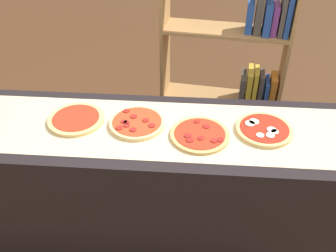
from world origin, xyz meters
TOP-DOWN VIEW (x-y plane):
  - ground_plane at (0.00, 0.00)m, footprint 12.00×12.00m
  - counter at (0.00, 0.00)m, footprint 2.38×0.59m
  - parchment_paper at (0.00, 0.00)m, footprint 2.06×0.46m
  - pizza_plain_0 at (-0.45, 0.03)m, footprint 0.27×0.27m
  - pizza_pepperoni_1 at (-0.15, 0.02)m, footprint 0.27×0.27m
  - pizza_pepperoni_2 at (0.15, -0.04)m, footprint 0.28×0.28m
  - pizza_mozzarella_3 at (0.45, 0.02)m, footprint 0.27×0.27m
  - bookshelf at (0.41, 0.90)m, footprint 0.85×0.36m

SIDE VIEW (x-z plane):
  - ground_plane at x=0.00m, z-range 0.00..0.00m
  - counter at x=0.00m, z-range 0.00..0.92m
  - bookshelf at x=0.41m, z-range -0.02..1.54m
  - parchment_paper at x=0.00m, z-range 0.92..0.92m
  - pizza_pepperoni_2 at x=0.15m, z-range 0.92..0.94m
  - pizza_plain_0 at x=-0.45m, z-range 0.92..0.94m
  - pizza_mozzarella_3 at x=0.45m, z-range 0.92..0.94m
  - pizza_pepperoni_1 at x=-0.15m, z-range 0.92..0.94m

